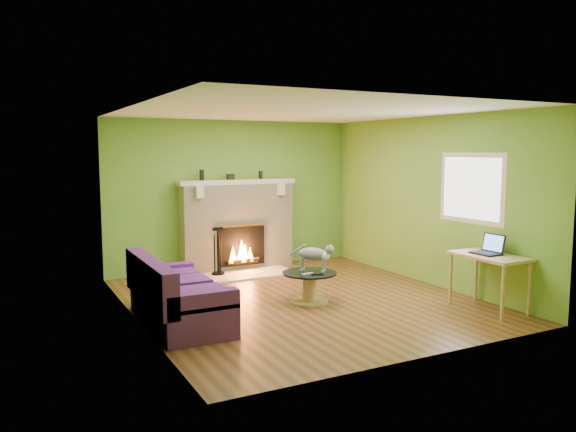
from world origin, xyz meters
The scene contains 22 objects.
floor centered at (0.00, 0.00, 0.00)m, with size 5.00×5.00×0.00m, color #502F17.
ceiling centered at (0.00, 0.00, 2.60)m, with size 5.00×5.00×0.00m, color white.
wall_back centered at (0.00, 2.50, 1.30)m, with size 5.00×5.00×0.00m, color #599230.
wall_front centered at (0.00, -2.50, 1.30)m, with size 5.00×5.00×0.00m, color #599230.
wall_left centered at (-2.25, 0.00, 1.30)m, with size 5.00×5.00×0.00m, color #599230.
wall_right centered at (2.25, 0.00, 1.30)m, with size 5.00×5.00×0.00m, color #599230.
window_frame centered at (2.24, -0.90, 1.55)m, with size 1.20×1.20×0.00m, color silver.
window_pane centered at (2.23, -0.90, 1.55)m, with size 1.06×1.06×0.00m, color white.
fireplace centered at (0.00, 2.32, 0.77)m, with size 2.10×0.46×1.58m.
hearth centered at (0.00, 1.80, 0.01)m, with size 1.50×0.75×0.03m, color beige.
mantel centered at (0.00, 2.30, 1.54)m, with size 2.10×0.28×0.08m, color beige.
sofa centered at (-1.86, -0.24, 0.31)m, with size 0.86×1.81×0.81m.
coffee_table centered at (0.04, -0.16, 0.24)m, with size 0.75×0.75×0.42m.
desk centered at (1.95, -1.55, 0.64)m, with size 0.57×0.99×0.73m.
cat centered at (0.12, -0.11, 0.62)m, with size 0.23×0.62×0.39m, color slate, non-canonical shape.
remote_silver centered at (-0.06, -0.28, 0.43)m, with size 0.17×0.04×0.02m, color #969699.
remote_black centered at (0.06, -0.34, 0.43)m, with size 0.16×0.04×0.02m, color black.
laptop centered at (1.93, -1.50, 0.86)m, with size 0.31×0.35×0.26m, color black, non-canonical shape.
fire_tools centered at (-0.50, 1.95, 0.43)m, with size 0.21×0.21×0.80m, color black, non-canonical shape.
mantel_vase_left centered at (-0.63, 2.33, 1.67)m, with size 0.08×0.08×0.18m, color black.
mantel_vase_right centered at (0.46, 2.33, 1.65)m, with size 0.07×0.07×0.14m, color black.
mantel_box centered at (-0.12, 2.33, 1.63)m, with size 0.12×0.08×0.10m, color black.
Camera 1 is at (-3.69, -6.71, 2.07)m, focal length 35.00 mm.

